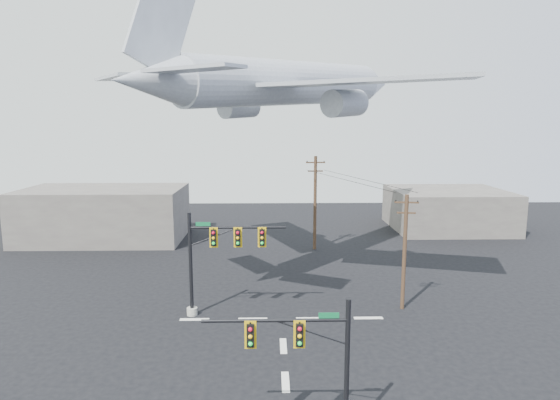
{
  "coord_description": "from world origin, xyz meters",
  "views": [
    {
      "loc": [
        -0.75,
        -18.46,
        13.24
      ],
      "look_at": [
        -0.26,
        5.0,
        9.44
      ],
      "focal_mm": 30.0,
      "sensor_mm": 36.0,
      "label": 1
    }
  ],
  "objects_px": {
    "signal_mast_near": "(316,366)",
    "signal_mast_far": "(214,258)",
    "airliner": "(290,84)",
    "utility_pole_b": "(315,201)",
    "utility_pole_a": "(405,250)"
  },
  "relations": [
    {
      "from": "signal_mast_near",
      "to": "signal_mast_far",
      "type": "distance_m",
      "value": 14.43
    },
    {
      "from": "airliner",
      "to": "signal_mast_near",
      "type": "bearing_deg",
      "value": -138.07
    },
    {
      "from": "signal_mast_near",
      "to": "utility_pole_b",
      "type": "distance_m",
      "value": 30.87
    },
    {
      "from": "signal_mast_near",
      "to": "utility_pole_b",
      "type": "xyz_separation_m",
      "value": [
        2.87,
        30.68,
        1.87
      ]
    },
    {
      "from": "signal_mast_near",
      "to": "airliner",
      "type": "relative_size",
      "value": 0.22
    },
    {
      "from": "utility_pole_a",
      "to": "signal_mast_far",
      "type": "bearing_deg",
      "value": -166.58
    },
    {
      "from": "signal_mast_near",
      "to": "airliner",
      "type": "xyz_separation_m",
      "value": [
        -0.18,
        21.87,
        13.2
      ]
    },
    {
      "from": "signal_mast_far",
      "to": "airliner",
      "type": "distance_m",
      "value": 16.12
    },
    {
      "from": "utility_pole_a",
      "to": "utility_pole_b",
      "type": "xyz_separation_m",
      "value": [
        -4.83,
        16.55,
        0.83
      ]
    },
    {
      "from": "utility_pole_a",
      "to": "signal_mast_near",
      "type": "bearing_deg",
      "value": -109.07
    },
    {
      "from": "utility_pole_a",
      "to": "airliner",
      "type": "relative_size",
      "value": 0.3
    },
    {
      "from": "utility_pole_a",
      "to": "airliner",
      "type": "bearing_deg",
      "value": 145.08
    },
    {
      "from": "utility_pole_a",
      "to": "airliner",
      "type": "distance_m",
      "value": 16.43
    },
    {
      "from": "utility_pole_b",
      "to": "signal_mast_near",
      "type": "bearing_deg",
      "value": -98.44
    },
    {
      "from": "signal_mast_near",
      "to": "signal_mast_far",
      "type": "xyz_separation_m",
      "value": [
        -5.73,
        13.22,
        0.78
      ]
    }
  ]
}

